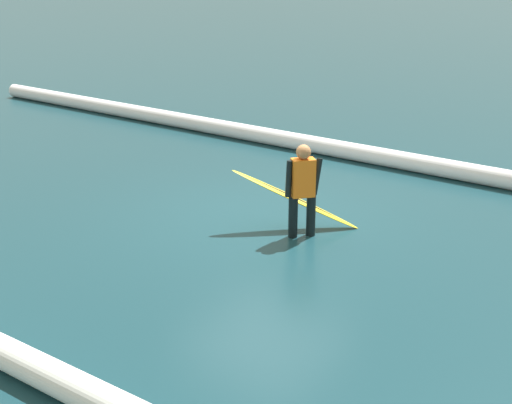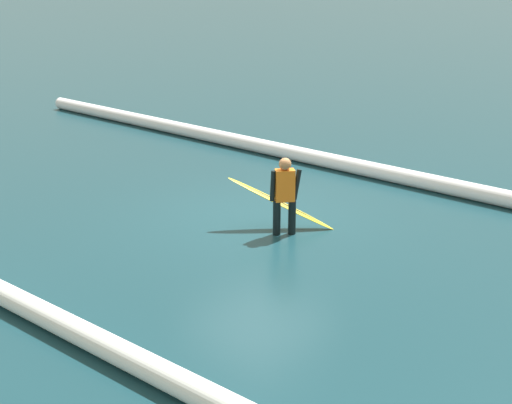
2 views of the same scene
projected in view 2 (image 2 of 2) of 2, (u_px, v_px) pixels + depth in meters
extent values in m
plane|color=#143841|center=(258.00, 216.00, 14.33)|extent=(178.89, 178.89, 0.00)
cylinder|color=black|center=(277.00, 218.00, 13.33)|extent=(0.14, 0.14, 0.64)
cylinder|color=black|center=(292.00, 217.00, 13.37)|extent=(0.14, 0.14, 0.64)
cube|color=orange|center=(285.00, 185.00, 13.15)|extent=(0.37, 0.39, 0.58)
sphere|color=#A67447|center=(285.00, 164.00, 13.02)|extent=(0.22, 0.22, 0.22)
cylinder|color=black|center=(273.00, 186.00, 13.12)|extent=(0.09, 0.12, 0.55)
cylinder|color=black|center=(297.00, 185.00, 13.18)|extent=(0.09, 0.22, 0.55)
ellipsoid|color=yellow|center=(281.00, 204.00, 13.63)|extent=(1.73, 1.35, 0.97)
ellipsoid|color=black|center=(281.00, 203.00, 13.63)|extent=(1.33, 1.01, 0.79)
cylinder|color=white|center=(375.00, 171.00, 16.61)|extent=(23.29, 1.61, 0.36)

